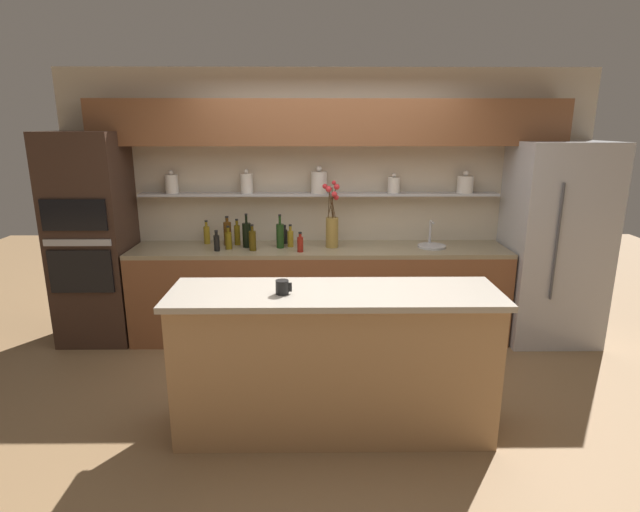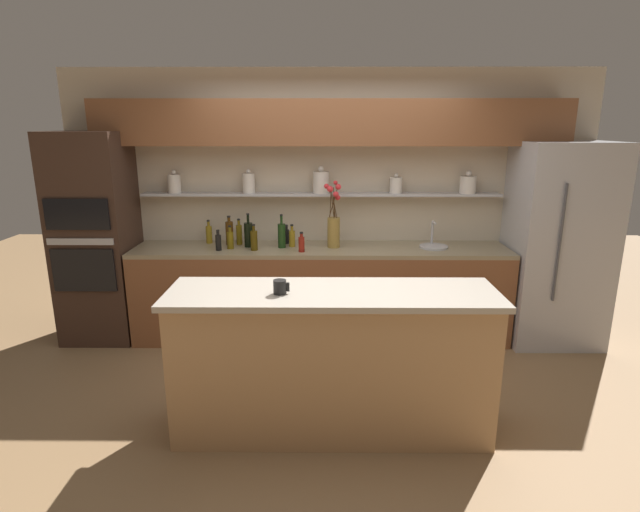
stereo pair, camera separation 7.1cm
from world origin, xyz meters
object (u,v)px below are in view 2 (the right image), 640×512
object	(u,v)px
bottle_oil_6	(254,240)
bottle_sauce_8	(301,244)
bottle_spirit_3	(229,233)
bottle_wine_10	(249,234)
bottle_oil_0	(239,234)
bottle_wine_7	(282,235)
refrigerator	(557,245)
bottle_oil_4	(292,238)
bottle_oil_2	(209,234)
bottle_oil_9	(230,240)
coffee_mug	(280,287)
bottle_sauce_5	(286,236)
flower_vase	(334,225)
bottle_sauce_1	(218,242)
sink_fixture	(434,245)
oven_tower	(96,238)

from	to	relation	value
bottle_oil_6	bottle_sauce_8	distance (m)	0.45
bottle_spirit_3	bottle_wine_10	distance (m)	0.22
bottle_oil_0	bottle_wine_7	xyz separation A→B (m)	(0.43, -0.13, 0.02)
bottle_spirit_3	bottle_wine_10	bearing A→B (deg)	-22.75
refrigerator	bottle_oil_4	size ratio (longest dim) A/B	8.77
refrigerator	bottle_oil_2	xyz separation A→B (m)	(-3.38, 0.22, 0.05)
bottle_oil_0	bottle_spirit_3	world-z (taller)	bottle_spirit_3
bottle_oil_2	bottle_oil_0	bearing A→B (deg)	-9.98
refrigerator	bottle_oil_2	size ratio (longest dim) A/B	8.17
bottle_spirit_3	bottle_wine_7	distance (m)	0.54
bottle_oil_2	bottle_oil_9	distance (m)	0.34
refrigerator	bottle_oil_2	bearing A→B (deg)	176.31
refrigerator	bottle_oil_4	world-z (taller)	refrigerator
bottle_oil_0	bottle_oil_6	bearing A→B (deg)	-52.77
refrigerator	bottle_oil_0	world-z (taller)	refrigerator
bottle_oil_6	bottle_sauce_8	bearing A→B (deg)	-7.00
bottle_oil_6	coffee_mug	xyz separation A→B (m)	(0.38, -1.54, 0.05)
bottle_sauce_5	coffee_mug	xyz separation A→B (m)	(0.09, -1.82, 0.07)
flower_vase	bottle_spirit_3	distance (m)	1.03
bottle_sauce_8	bottle_wine_10	size ratio (longest dim) A/B	0.57
bottle_oil_6	bottle_wine_7	distance (m)	0.28
bottle_sauce_1	coffee_mug	bearing A→B (deg)	-64.96
bottle_sauce_8	bottle_oil_9	bearing A→B (deg)	170.24
bottle_oil_2	coffee_mug	distance (m)	2.02
bottle_sauce_1	bottle_sauce_5	bearing A→B (deg)	24.95
bottle_sauce_8	bottle_sauce_5	bearing A→B (deg)	116.05
bottle_oil_0	bottle_sauce_5	size ratio (longest dim) A/B	1.37
flower_vase	bottle_oil_2	size ratio (longest dim) A/B	2.71
bottle_oil_2	sink_fixture	bearing A→B (deg)	-4.36
bottle_wine_7	coffee_mug	world-z (taller)	bottle_wine_7
bottle_oil_2	bottle_sauce_8	xyz separation A→B (m)	(0.94, -0.35, -0.02)
bottle_oil_0	bottle_wine_10	size ratio (longest dim) A/B	0.79
bottle_wine_7	bottle_sauce_8	bearing A→B (deg)	-39.73
bottle_sauce_1	bottle_oil_4	distance (m)	0.70
bottle_wine_7	bottle_sauce_8	xyz separation A→B (m)	(0.20, -0.16, -0.04)
sink_fixture	bottle_oil_4	world-z (taller)	sink_fixture
sink_fixture	bottle_oil_4	distance (m)	1.37
bottle_sauce_1	bottle_sauce_5	size ratio (longest dim) A/B	1.05
oven_tower	bottle_sauce_5	xyz separation A→B (m)	(1.83, 0.17, -0.01)
refrigerator	bottle_oil_6	size ratio (longest dim) A/B	7.68
sink_fixture	bottle_wine_10	world-z (taller)	bottle_wine_10
sink_fixture	bottle_wine_10	bearing A→B (deg)	179.47
sink_fixture	coffee_mug	bearing A→B (deg)	-129.03
flower_vase	bottle_spirit_3	world-z (taller)	flower_vase
bottle_oil_0	bottle_oil_2	bearing A→B (deg)	170.02
bottle_sauce_1	bottle_wine_7	size ratio (longest dim) A/B	0.61
bottle_oil_4	oven_tower	bearing A→B (deg)	-178.78
bottle_oil_9	bottle_wine_10	distance (m)	0.18
sink_fixture	bottle_sauce_1	xyz separation A→B (m)	(-2.06, -0.13, 0.06)
oven_tower	sink_fixture	xyz separation A→B (m)	(3.26, 0.01, -0.06)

